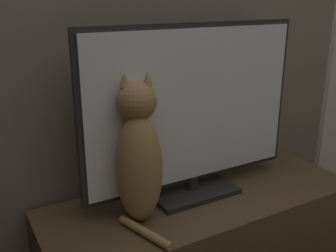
% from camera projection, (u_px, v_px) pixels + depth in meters
% --- Properties ---
extents(tv_stand, '(1.25, 0.46, 0.45)m').
position_uv_depth(tv_stand, '(202.00, 246.00, 1.60)').
color(tv_stand, brown).
rests_on(tv_stand, ground_plane).
extents(tv, '(0.88, 0.20, 0.65)m').
position_uv_depth(tv, '(193.00, 113.00, 1.45)').
color(tv, black).
rests_on(tv, tv_stand).
extents(cat, '(0.19, 0.32, 0.52)m').
position_uv_depth(cat, '(139.00, 157.00, 1.30)').
color(cat, '#997547').
rests_on(cat, tv_stand).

